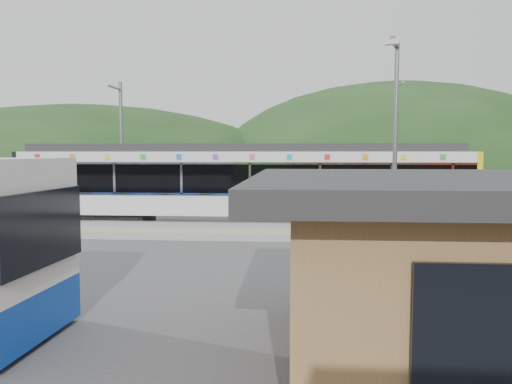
{
  "coord_description": "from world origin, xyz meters",
  "views": [
    {
      "loc": [
        2.05,
        -16.87,
        3.36
      ],
      "look_at": [
        0.64,
        1.0,
        1.94
      ],
      "focal_mm": 35.0,
      "sensor_mm": 36.0,
      "label": 1
    }
  ],
  "objects": [
    {
      "name": "train",
      "position": [
        -0.38,
        6.0,
        2.06
      ],
      "size": [
        20.44,
        3.01,
        3.74
      ],
      "color": "black",
      "rests_on": "ground"
    },
    {
      "name": "catenary_mast_west",
      "position": [
        -7.0,
        8.56,
        3.65
      ],
      "size": [
        0.18,
        1.8,
        7.0
      ],
      "color": "slate",
      "rests_on": "ground"
    },
    {
      "name": "hills",
      "position": [
        6.19,
        5.29,
        0.0
      ],
      "size": [
        146.0,
        149.0,
        26.0
      ],
      "color": "#1E3D19",
      "rests_on": "ground"
    },
    {
      "name": "catenary_mast_east",
      "position": [
        7.0,
        8.56,
        3.65
      ],
      "size": [
        0.18,
        1.8,
        7.0
      ],
      "color": "slate",
      "rests_on": "ground"
    },
    {
      "name": "lamp_post",
      "position": [
        4.7,
        -3.43,
        3.72
      ],
      "size": [
        0.44,
        1.14,
        6.25
      ],
      "rotation": [
        0.0,
        0.0,
        -0.32
      ],
      "color": "slate",
      "rests_on": "ground"
    },
    {
      "name": "platform",
      "position": [
        0.0,
        3.3,
        0.15
      ],
      "size": [
        26.0,
        3.2,
        0.3
      ],
      "primitive_type": "cube",
      "color": "#9E9E99",
      "rests_on": "ground"
    },
    {
      "name": "yellow_line",
      "position": [
        0.0,
        2.0,
        0.3
      ],
      "size": [
        26.0,
        0.1,
        0.01
      ],
      "primitive_type": "cube",
      "color": "yellow",
      "rests_on": "platform"
    },
    {
      "name": "ground",
      "position": [
        0.0,
        0.0,
        0.0
      ],
      "size": [
        120.0,
        120.0,
        0.0
      ],
      "primitive_type": "plane",
      "color": "#4C4C4F",
      "rests_on": "ground"
    }
  ]
}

